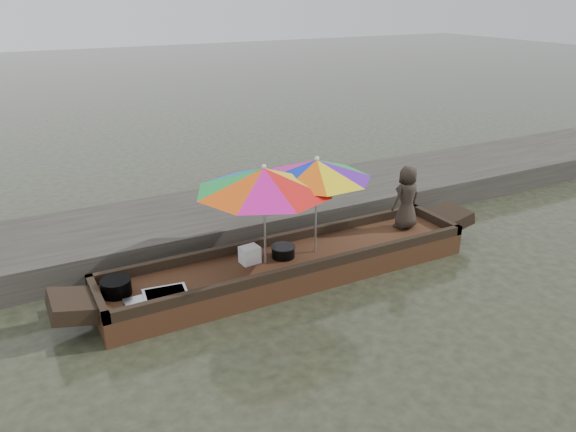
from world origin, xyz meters
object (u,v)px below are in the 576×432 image
charcoal_grill (283,252)px  vendor (407,197)px  cooking_pot (116,287)px  umbrella_stern (316,206)px  supply_bag (250,255)px  tray_scallop (148,303)px  umbrella_bow (265,216)px  tray_crayfish (166,295)px  boat_hull (291,267)px

charcoal_grill → vendor: (2.39, 0.03, 0.47)m
cooking_pot → umbrella_stern: 3.13m
cooking_pot → supply_bag: (1.99, 0.02, 0.02)m
cooking_pot → tray_scallop: size_ratio=0.70×
umbrella_bow → tray_crayfish: bearing=-169.4°
cooking_pot → tray_scallop: bearing=-56.9°
cooking_pot → tray_scallop: (0.30, -0.47, -0.08)m
boat_hull → vendor: (2.29, 0.10, 0.73)m
supply_bag → vendor: bearing=-0.7°
umbrella_stern → umbrella_bow: bearing=180.0°
supply_bag → umbrella_stern: umbrella_stern is taller
tray_scallop → umbrella_bow: 2.05m
vendor → supply_bag: bearing=-6.5°
boat_hull → cooking_pot: bearing=177.5°
cooking_pot → umbrella_stern: bearing=-2.2°
supply_bag → umbrella_stern: bearing=-7.2°
tray_scallop → charcoal_grill: 2.26m
tray_scallop → charcoal_grill: charcoal_grill is taller
umbrella_bow → umbrella_stern: same height
tray_scallop → charcoal_grill: (2.22, 0.42, 0.05)m
tray_scallop → vendor: vendor is taller
boat_hull → tray_crayfish: size_ratio=10.19×
umbrella_bow → boat_hull: bearing=0.0°
boat_hull → charcoal_grill: bearing=147.4°
cooking_pot → supply_bag: bearing=0.6°
tray_crayfish → umbrella_stern: bearing=6.9°
boat_hull → supply_bag: 0.72m
cooking_pot → umbrella_stern: size_ratio=0.24×
boat_hull → cooking_pot: (-2.62, 0.12, 0.28)m
tray_scallop → umbrella_bow: umbrella_bow is taller
supply_bag → umbrella_bow: 0.69m
vendor → cooking_pot: bearing=-6.0°
tray_crayfish → charcoal_grill: charcoal_grill is taller
charcoal_grill → supply_bag: size_ratio=1.27×
tray_crayfish → charcoal_grill: size_ratio=1.63×
charcoal_grill → vendor: bearing=0.8°
tray_crayfish → umbrella_bow: bearing=10.6°
cooking_pot → umbrella_bow: bearing=-3.0°
tray_crayfish → tray_scallop: bearing=-169.1°
boat_hull → tray_scallop: (-2.32, -0.35, 0.21)m
tray_crayfish → vendor: size_ratio=0.52×
boat_hull → vendor: size_ratio=5.28×
tray_scallop → umbrella_stern: 2.87m
vendor → tray_scallop: bearing=-0.3°
boat_hull → umbrella_stern: size_ratio=3.53×
tray_crayfish → umbrella_bow: (1.63, 0.30, 0.73)m
boat_hull → umbrella_bow: 1.05m
tray_crayfish → charcoal_grill: 2.00m
boat_hull → cooking_pot: size_ratio=14.50×
boat_hull → supply_bag: (-0.64, 0.14, 0.30)m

